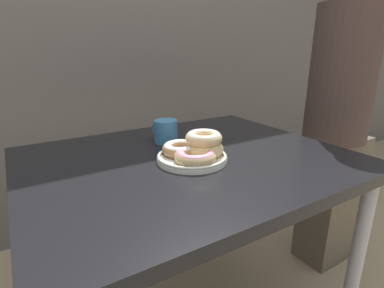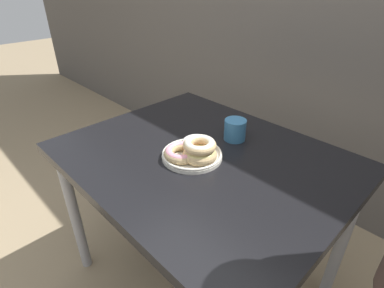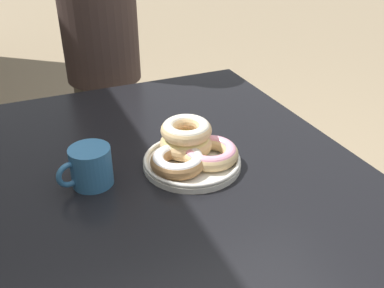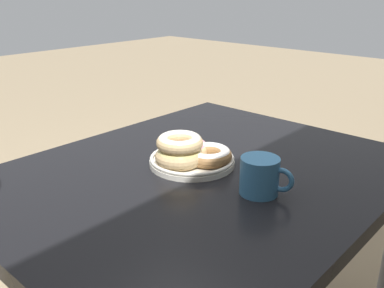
% 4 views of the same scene
% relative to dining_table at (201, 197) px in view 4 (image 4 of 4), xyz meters
% --- Properties ---
extents(dining_table, '(1.10, 0.88, 0.76)m').
position_rel_dining_table_xyz_m(dining_table, '(0.00, 0.00, 0.00)').
color(dining_table, black).
rests_on(dining_table, ground_plane).
extents(donut_plate, '(0.24, 0.27, 0.10)m').
position_rel_dining_table_xyz_m(donut_plate, '(-0.00, -0.05, 0.12)').
color(donut_plate, silver).
rests_on(donut_plate, dining_table).
extents(coffee_mug, '(0.09, 0.13, 0.09)m').
position_rel_dining_table_xyz_m(coffee_mug, '(0.01, 0.19, 0.12)').
color(coffee_mug, teal).
rests_on(coffee_mug, dining_table).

